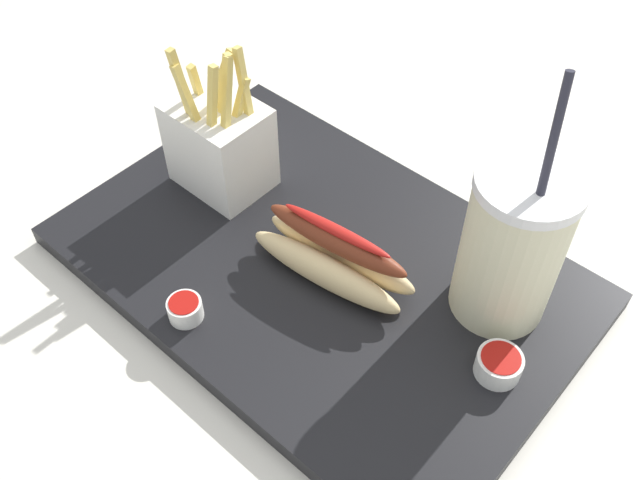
{
  "coord_description": "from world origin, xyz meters",
  "views": [
    {
      "loc": [
        0.3,
        -0.33,
        0.55
      ],
      "look_at": [
        0.0,
        0.0,
        0.05
      ],
      "focal_mm": 40.1,
      "sensor_mm": 36.0,
      "label": 1
    }
  ],
  "objects_px": {
    "soda_cup": "(512,246)",
    "fries_basket": "(220,144)",
    "hot_dog_1": "(333,257)",
    "ketchup_cup_2": "(185,309)",
    "ketchup_cup_1": "(499,364)"
  },
  "relations": [
    {
      "from": "fries_basket",
      "to": "hot_dog_1",
      "type": "xyz_separation_m",
      "value": [
        0.17,
        -0.02,
        -0.03
      ]
    },
    {
      "from": "soda_cup",
      "to": "ketchup_cup_1",
      "type": "xyz_separation_m",
      "value": [
        0.04,
        -0.06,
        -0.07
      ]
    },
    {
      "from": "soda_cup",
      "to": "fries_basket",
      "type": "xyz_separation_m",
      "value": [
        -0.31,
        -0.05,
        -0.03
      ]
    },
    {
      "from": "ketchup_cup_1",
      "to": "fries_basket",
      "type": "bearing_deg",
      "value": 178.5
    },
    {
      "from": "fries_basket",
      "to": "ketchup_cup_1",
      "type": "distance_m",
      "value": 0.35
    },
    {
      "from": "hot_dog_1",
      "to": "ketchup_cup_2",
      "type": "bearing_deg",
      "value": -118.03
    },
    {
      "from": "hot_dog_1",
      "to": "soda_cup",
      "type": "bearing_deg",
      "value": 29.02
    },
    {
      "from": "soda_cup",
      "to": "ketchup_cup_2",
      "type": "bearing_deg",
      "value": -135.18
    },
    {
      "from": "fries_basket",
      "to": "hot_dog_1",
      "type": "distance_m",
      "value": 0.17
    },
    {
      "from": "soda_cup",
      "to": "ketchup_cup_2",
      "type": "xyz_separation_m",
      "value": [
        -0.2,
        -0.2,
        -0.07
      ]
    },
    {
      "from": "ketchup_cup_2",
      "to": "soda_cup",
      "type": "bearing_deg",
      "value": 44.82
    },
    {
      "from": "fries_basket",
      "to": "ketchup_cup_1",
      "type": "xyz_separation_m",
      "value": [
        0.35,
        -0.01,
        -0.04
      ]
    },
    {
      "from": "fries_basket",
      "to": "ketchup_cup_1",
      "type": "bearing_deg",
      "value": -1.5
    },
    {
      "from": "hot_dog_1",
      "to": "ketchup_cup_1",
      "type": "relative_size",
      "value": 4.22
    },
    {
      "from": "ketchup_cup_1",
      "to": "ketchup_cup_2",
      "type": "xyz_separation_m",
      "value": [
        -0.24,
        -0.14,
        -0.0
      ]
    }
  ]
}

